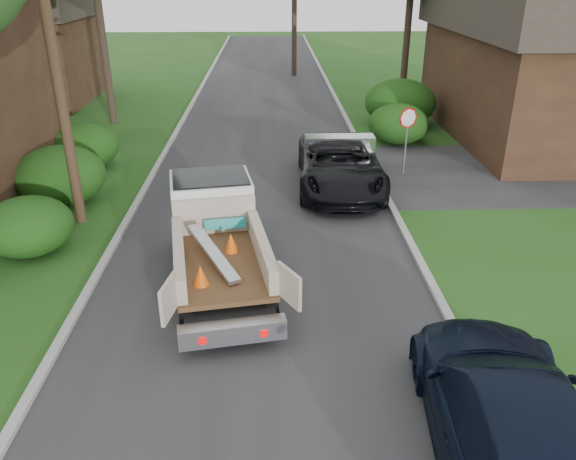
# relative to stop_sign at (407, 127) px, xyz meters

# --- Properties ---
(ground) EXTENTS (120.00, 120.00, 0.00)m
(ground) POSITION_rel_stop_sign_xyz_m (-5.20, -9.00, -1.78)
(ground) COLOR #214B15
(ground) RESTS_ON ground
(road) EXTENTS (8.00, 90.00, 0.02)m
(road) POSITION_rel_stop_sign_xyz_m (-5.20, 1.00, -1.77)
(road) COLOR #28282B
(road) RESTS_ON ground
(curb_left) EXTENTS (0.20, 90.00, 0.12)m
(curb_left) POSITION_rel_stop_sign_xyz_m (-9.30, 1.00, -1.72)
(curb_left) COLOR #9E9E99
(curb_left) RESTS_ON ground
(curb_right) EXTENTS (0.20, 90.00, 0.12)m
(curb_right) POSITION_rel_stop_sign_xyz_m (-1.10, 1.00, -1.72)
(curb_right) COLOR #9E9E99
(curb_right) RESTS_ON ground
(stop_sign) EXTENTS (0.71, 0.32, 2.48)m
(stop_sign) POSITION_rel_stop_sign_xyz_m (0.00, 0.00, 0.00)
(stop_sign) COLOR slate
(stop_sign) RESTS_ON ground
(utility_pole) EXTENTS (2.42, 1.25, 10.00)m
(utility_pole) POSITION_rel_stop_sign_xyz_m (-10.68, -4.02, 3.40)
(utility_pole) COLOR #382619
(utility_pole) RESTS_ON ground
(house_left_far) EXTENTS (7.56, 7.56, 6.00)m
(house_left_far) POSITION_rel_stop_sign_xyz_m (-18.70, 13.00, 1.27)
(house_left_far) COLOR #371F16
(house_left_far) RESTS_ON ground
(house_right) EXTENTS (9.72, 12.96, 6.20)m
(house_right) POSITION_rel_stop_sign_xyz_m (7.80, 5.00, 1.38)
(house_right) COLOR #371F16
(house_right) RESTS_ON ground
(hedge_left_a) EXTENTS (2.34, 2.34, 1.53)m
(hedge_left_a) POSITION_rel_stop_sign_xyz_m (-11.40, -6.00, -1.01)
(hedge_left_a) COLOR #123B0D
(hedge_left_a) RESTS_ON ground
(hedge_left_b) EXTENTS (2.86, 2.86, 1.87)m
(hedge_left_b) POSITION_rel_stop_sign_xyz_m (-11.70, -2.50, -0.84)
(hedge_left_b) COLOR #123B0D
(hedge_left_b) RESTS_ON ground
(hedge_left_c) EXTENTS (2.60, 2.60, 1.70)m
(hedge_left_c) POSITION_rel_stop_sign_xyz_m (-12.00, 1.00, -0.93)
(hedge_left_c) COLOR #123B0D
(hedge_left_c) RESTS_ON ground
(hedge_right_a) EXTENTS (2.60, 2.60, 1.70)m
(hedge_right_a) POSITION_rel_stop_sign_xyz_m (0.60, 4.00, -0.93)
(hedge_right_a) COLOR #123B0D
(hedge_right_a) RESTS_ON ground
(hedge_right_b) EXTENTS (3.38, 3.38, 2.21)m
(hedge_right_b) POSITION_rel_stop_sign_xyz_m (1.30, 7.00, -0.67)
(hedge_right_b) COLOR #123B0D
(hedge_right_b) RESTS_ON ground
(flatbed_truck) EXTENTS (3.26, 5.96, 2.14)m
(flatbed_truck) POSITION_rel_stop_sign_xyz_m (-6.32, -7.13, -0.61)
(flatbed_truck) COLOR black
(flatbed_truck) RESTS_ON ground
(black_pickup) EXTENTS (3.04, 6.19, 1.69)m
(black_pickup) POSITION_rel_stop_sign_xyz_m (-2.56, -1.38, -0.93)
(black_pickup) COLOR black
(black_pickup) RESTS_ON ground
(navy_suv) EXTENTS (2.96, 6.09, 1.71)m
(navy_suv) POSITION_rel_stop_sign_xyz_m (-1.40, -13.49, -0.92)
(navy_suv) COLOR black
(navy_suv) RESTS_ON ground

